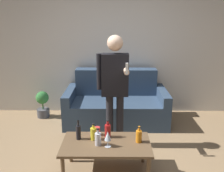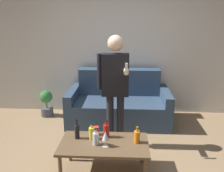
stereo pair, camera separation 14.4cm
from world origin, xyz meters
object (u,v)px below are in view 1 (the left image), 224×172
Objects in this scene: coffee_table at (106,146)px; person_standing_front at (115,82)px; bottle_orange at (93,133)px; couch at (116,104)px.

coffee_table is 0.91m from person_standing_front.
person_standing_front is (0.10, 0.67, 0.60)m from coffee_table.
coffee_table is at bearing -29.72° from bottle_orange.
person_standing_front is at bearing 66.36° from bottle_orange.
coffee_table is (-0.13, -1.61, 0.04)m from couch.
person_standing_front reaches higher than bottle_orange.
bottle_orange is at bearing -113.64° from person_standing_front.
coffee_table is at bearing -98.36° from person_standing_front.
coffee_table is 0.22m from bottle_orange.
person_standing_front is (-0.03, -0.94, 0.65)m from couch.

